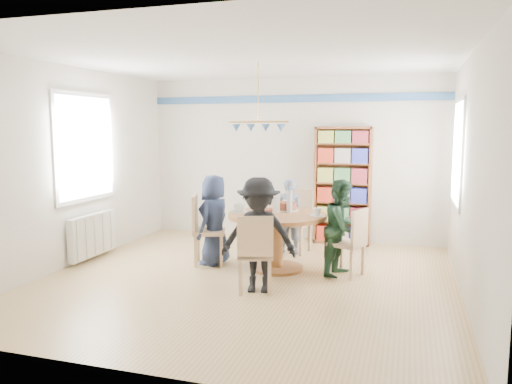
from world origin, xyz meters
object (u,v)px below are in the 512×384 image
at_px(radiator, 93,235).
at_px(chair_near, 255,250).
at_px(person_left, 214,220).
at_px(person_near, 259,235).
at_px(person_far, 289,216).
at_px(person_right, 342,228).
at_px(chair_far, 297,217).
at_px(bookshelf, 343,187).
at_px(chair_left, 203,226).
at_px(dining_table, 277,228).
at_px(chair_right, 352,239).

distance_m(radiator, chair_near, 2.77).
distance_m(person_left, person_near, 1.32).
bearing_deg(person_far, person_right, 131.73).
distance_m(chair_far, person_left, 1.40).
bearing_deg(bookshelf, radiator, -148.15).
xyz_separation_m(chair_left, chair_near, (1.04, -0.96, -0.03)).
relative_size(chair_far, person_right, 0.77).
bearing_deg(person_right, person_far, 60.66).
bearing_deg(person_right, chair_far, 53.29).
relative_size(radiator, person_near, 0.76).
xyz_separation_m(radiator, person_far, (2.61, 1.15, 0.22)).
height_order(dining_table, bookshelf, bookshelf).
height_order(chair_left, bookshelf, bookshelf).
xyz_separation_m(radiator, dining_table, (2.66, 0.27, 0.21)).
relative_size(dining_table, chair_right, 1.49).
height_order(dining_table, chair_near, chair_near).
bearing_deg(dining_table, person_near, -88.48).
bearing_deg(person_far, person_left, 42.47).
distance_m(radiator, person_right, 3.53).
xyz_separation_m(chair_right, chair_near, (-0.98, -0.98, 0.02)).
bearing_deg(chair_left, person_right, 1.38).
relative_size(dining_table, person_near, 0.99).
height_order(chair_right, person_near, person_near).
bearing_deg(person_near, person_right, 38.35).
relative_size(person_right, bookshelf, 0.65).
height_order(chair_near, person_near, person_near).
distance_m(person_right, person_far, 1.27).
bearing_deg(person_left, radiator, -71.85).
relative_size(chair_left, bookshelf, 0.51).
xyz_separation_m(chair_left, chair_right, (2.02, 0.01, -0.05)).
xyz_separation_m(chair_left, chair_far, (1.07, 1.09, -0.01)).
xyz_separation_m(chair_right, person_left, (-1.88, 0.04, 0.14)).
relative_size(chair_right, person_left, 0.70).
height_order(chair_far, chair_near, chair_far).
distance_m(chair_near, person_left, 1.37).
distance_m(radiator, person_left, 1.80).
bearing_deg(chair_far, person_left, -132.15).
height_order(chair_right, person_far, person_far).
height_order(person_right, person_far, person_right).
height_order(chair_near, person_right, person_right).
distance_m(chair_far, bookshelf, 1.02).
relative_size(radiator, person_right, 0.81).
distance_m(chair_right, person_right, 0.19).
bearing_deg(bookshelf, chair_far, -128.64).
bearing_deg(person_far, chair_near, 88.05).
relative_size(radiator, person_left, 0.81).
relative_size(chair_right, person_far, 0.77).
bearing_deg(chair_left, dining_table, 2.82).
relative_size(chair_left, person_left, 0.78).
bearing_deg(chair_near, radiator, 164.31).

